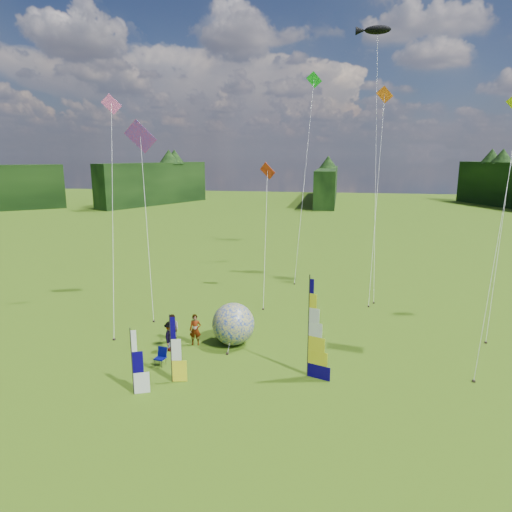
% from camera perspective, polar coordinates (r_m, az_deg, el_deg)
% --- Properties ---
extents(ground, '(220.00, 220.00, 0.00)m').
position_cam_1_polar(ground, '(20.26, 0.78, -18.02)').
color(ground, '#4F7318').
rests_on(ground, ground).
extents(treeline_ring, '(210.00, 210.00, 8.00)m').
position_cam_1_polar(treeline_ring, '(18.54, 0.82, -7.33)').
color(treeline_ring, '#214113').
rests_on(treeline_ring, ground).
extents(feather_banner_main, '(1.26, 0.52, 4.81)m').
position_cam_1_polar(feather_banner_main, '(21.58, 6.57, -8.99)').
color(feather_banner_main, '#080059').
rests_on(feather_banner_main, ground).
extents(side_banner_left, '(0.90, 0.29, 3.18)m').
position_cam_1_polar(side_banner_left, '(21.60, -10.59, -11.47)').
color(side_banner_left, yellow).
rests_on(side_banner_left, ground).
extents(side_banner_far, '(0.86, 0.44, 2.99)m').
position_cam_1_polar(side_banner_far, '(20.97, -15.23, -12.75)').
color(side_banner_far, white).
rests_on(side_banner_far, ground).
extents(bol_inflatable, '(3.03, 3.03, 2.34)m').
position_cam_1_polar(bol_inflatable, '(25.43, -2.86, -8.48)').
color(bol_inflatable, '#001D93').
rests_on(bol_inflatable, ground).
extents(spectator_a, '(0.70, 0.53, 1.75)m').
position_cam_1_polar(spectator_a, '(25.64, -7.60, -9.12)').
color(spectator_a, '#66594C').
rests_on(spectator_a, ground).
extents(spectator_b, '(0.87, 0.65, 1.61)m').
position_cam_1_polar(spectator_b, '(26.17, -10.37, -8.92)').
color(spectator_b, '#66594C').
rests_on(spectator_b, ground).
extents(spectator_c, '(0.43, 1.08, 1.65)m').
position_cam_1_polar(spectator_c, '(25.12, -10.68, -9.83)').
color(spectator_c, '#66594C').
rests_on(spectator_c, ground).
extents(spectator_d, '(1.06, 1.13, 1.88)m').
position_cam_1_polar(spectator_d, '(26.12, -3.99, -8.46)').
color(spectator_d, '#66594C').
rests_on(spectator_d, ground).
extents(camp_chair, '(0.62, 0.62, 0.92)m').
position_cam_1_polar(camp_chair, '(23.70, -11.89, -12.27)').
color(camp_chair, '#010440').
rests_on(camp_chair, ground).
extents(kite_whale, '(6.90, 14.73, 22.11)m').
position_cam_1_polar(kite_whale, '(37.64, 14.82, 13.34)').
color(kite_whale, black).
rests_on(kite_whale, ground).
extents(kite_rainbow_delta, '(8.31, 12.21, 13.69)m').
position_cam_1_polar(kite_rainbow_delta, '(32.32, -13.62, 6.10)').
color(kite_rainbow_delta, '#DB204B').
rests_on(kite_rainbow_delta, ground).
extents(kite_parafoil, '(10.20, 12.44, 20.56)m').
position_cam_1_polar(kite_parafoil, '(25.60, 29.31, 10.95)').
color(kite_parafoil, '#B61107').
rests_on(kite_parafoil, ground).
extents(small_kite_red, '(6.80, 10.54, 10.17)m').
position_cam_1_polar(small_kite_red, '(33.68, 1.21, 3.68)').
color(small_kite_red, red).
rests_on(small_kite_red, ground).
extents(small_kite_orange, '(3.57, 10.84, 16.05)m').
position_cam_1_polar(small_kite_orange, '(35.31, 14.96, 8.48)').
color(small_kite_orange, '#E45C10').
rests_on(small_kite_orange, ground).
extents(small_kite_yellow, '(6.96, 10.44, 14.70)m').
position_cam_1_polar(small_kite_yellow, '(30.93, 28.64, 5.58)').
color(small_kite_yellow, '#D5E008').
rests_on(small_kite_yellow, ground).
extents(small_kite_pink, '(8.08, 11.27, 14.77)m').
position_cam_1_polar(small_kite_pink, '(29.91, -17.56, 6.41)').
color(small_kite_pink, '#FF5AB6').
rests_on(small_kite_pink, ground).
extents(small_kite_green, '(4.70, 13.33, 18.45)m').
position_cam_1_polar(small_kite_green, '(40.95, 6.16, 11.03)').
color(small_kite_green, '#10A31A').
rests_on(small_kite_green, ground).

